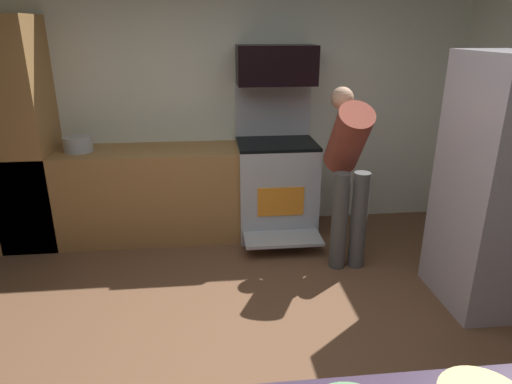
% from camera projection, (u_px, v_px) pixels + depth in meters
% --- Properties ---
extents(ground_plane, '(5.20, 4.80, 0.02)m').
position_uv_depth(ground_plane, '(242.00, 368.00, 2.81)').
color(ground_plane, brown).
extents(wall_back, '(5.20, 0.12, 2.60)m').
position_uv_depth(wall_back, '(223.00, 100.00, 4.54)').
color(wall_back, silver).
rests_on(wall_back, ground).
extents(lower_cabinet_run, '(2.40, 0.60, 0.90)m').
position_uv_depth(lower_cabinet_run, '(135.00, 194.00, 4.41)').
color(lower_cabinet_run, '#A37543').
rests_on(lower_cabinet_run, ground).
extents(cabinet_column, '(0.60, 0.60, 2.10)m').
position_uv_depth(cabinet_column, '(17.00, 137.00, 4.10)').
color(cabinet_column, '#A37543').
rests_on(cabinet_column, ground).
extents(oven_range, '(0.76, 0.97, 1.48)m').
position_uv_depth(oven_range, '(276.00, 185.00, 4.51)').
color(oven_range, '#B2BBC6').
rests_on(oven_range, ground).
extents(microwave, '(0.74, 0.38, 0.36)m').
position_uv_depth(microwave, '(276.00, 65.00, 4.20)').
color(microwave, black).
rests_on(microwave, oven_range).
extents(person_cook, '(0.31, 0.65, 1.51)m').
position_uv_depth(person_cook, '(348.00, 164.00, 3.82)').
color(person_cook, '#505050').
rests_on(person_cook, ground).
extents(stock_pot, '(0.26, 0.26, 0.14)m').
position_uv_depth(stock_pot, '(78.00, 144.00, 4.18)').
color(stock_pot, '#AEB5BF').
rests_on(stock_pot, lower_cabinet_run).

